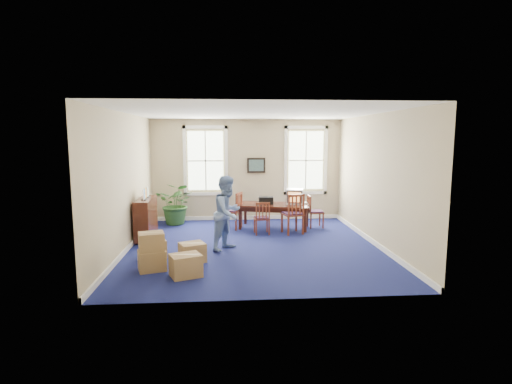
{
  "coord_description": "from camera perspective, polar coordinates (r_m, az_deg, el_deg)",
  "views": [
    {
      "loc": [
        -0.64,
        -9.44,
        2.63
      ],
      "look_at": [
        0.1,
        0.6,
        1.25
      ],
      "focal_mm": 28.0,
      "sensor_mm": 36.0,
      "label": 1
    }
  ],
  "objects": [
    {
      "name": "baseboard_back",
      "position": [
        12.93,
        -1.3,
        -3.66
      ],
      "size": [
        6.0,
        0.04,
        0.12
      ],
      "primitive_type": "cube",
      "color": "white",
      "rests_on": "ground"
    },
    {
      "name": "chair_near_right",
      "position": [
        11.01,
        5.23,
        -3.05
      ],
      "size": [
        0.62,
        0.62,
        1.12
      ],
      "primitive_type": null,
      "rotation": [
        0.0,
        0.0,
        3.41
      ],
      "color": "maroon",
      "rests_on": "ground"
    },
    {
      "name": "brochure_rack",
      "position": [
        10.67,
        -15.48,
        -0.35
      ],
      "size": [
        0.37,
        0.65,
        0.29
      ],
      "primitive_type": null,
      "rotation": [
        0.0,
        0.0,
        -0.42
      ],
      "color": "#99999E",
      "rests_on": "credenza"
    },
    {
      "name": "crt_tv",
      "position": [
        11.71,
        5.56,
        -0.61
      ],
      "size": [
        0.57,
        0.61,
        0.43
      ],
      "primitive_type": null,
      "rotation": [
        0.0,
        0.0,
        -0.21
      ],
      "color": "#B7B7BC",
      "rests_on": "conference_table"
    },
    {
      "name": "wall_back",
      "position": [
        12.74,
        -1.33,
        3.17
      ],
      "size": [
        6.5,
        0.0,
        6.5
      ],
      "primitive_type": "plane",
      "rotation": [
        1.57,
        0.0,
        0.0
      ],
      "color": "tan",
      "rests_on": "ground"
    },
    {
      "name": "baseboard_right",
      "position": [
        10.43,
        16.31,
        -6.78
      ],
      "size": [
        0.04,
        6.5,
        0.12
      ],
      "primitive_type": "cube",
      "color": "white",
      "rests_on": "ground"
    },
    {
      "name": "wall_front",
      "position": [
        6.3,
        1.68,
        -1.58
      ],
      "size": [
        6.5,
        0.0,
        6.5
      ],
      "primitive_type": "plane",
      "rotation": [
        -1.57,
        0.0,
        0.0
      ],
      "color": "tan",
      "rests_on": "ground"
    },
    {
      "name": "potted_plant",
      "position": [
        12.35,
        -11.25,
        -1.63
      ],
      "size": [
        1.36,
        1.25,
        1.27
      ],
      "primitive_type": "imported",
      "rotation": [
        0.0,
        0.0,
        -0.26
      ],
      "color": "#254D1E",
      "rests_on": "ground"
    },
    {
      "name": "credenza",
      "position": [
        10.78,
        -15.45,
        -3.81
      ],
      "size": [
        0.37,
        1.3,
        1.02
      ],
      "primitive_type": "cube",
      "rotation": [
        0.0,
        0.0,
        -0.0
      ],
      "color": "#3E190F",
      "rests_on": "ground"
    },
    {
      "name": "window_left",
      "position": [
        12.7,
        -7.21,
        4.45
      ],
      "size": [
        1.4,
        0.12,
        2.2
      ],
      "primitive_type": null,
      "color": "white",
      "rests_on": "ground"
    },
    {
      "name": "baseboard_left",
      "position": [
        10.05,
        -17.62,
        -7.38
      ],
      "size": [
        0.04,
        6.5,
        0.12
      ],
      "primitive_type": "cube",
      "color": "white",
      "rests_on": "ground"
    },
    {
      "name": "wall_right",
      "position": [
        10.17,
        16.79,
        1.66
      ],
      "size": [
        0.0,
        6.5,
        6.5
      ],
      "primitive_type": "plane",
      "rotation": [
        1.57,
        0.0,
        -1.57
      ],
      "color": "tan",
      "rests_on": "ground"
    },
    {
      "name": "chair_end_left",
      "position": [
        11.56,
        -3.45,
        -2.65
      ],
      "size": [
        0.63,
        0.63,
        1.07
      ],
      "primitive_type": null,
      "rotation": [
        0.0,
        0.0,
        -1.99
      ],
      "color": "maroon",
      "rests_on": "ground"
    },
    {
      "name": "chair_near_left",
      "position": [
        10.93,
        0.82,
        -3.69
      ],
      "size": [
        0.43,
        0.43,
        0.91
      ],
      "primitive_type": null,
      "rotation": [
        0.0,
        0.0,
        3.2
      ],
      "color": "maroon",
      "rests_on": "ground"
    },
    {
      "name": "man",
      "position": [
        9.37,
        -4.05,
        -3.0
      ],
      "size": [
        1.04,
        1.08,
        1.75
      ],
      "primitive_type": "imported",
      "rotation": [
        0.0,
        0.0,
        0.94
      ],
      "color": "#6E8BBF",
      "rests_on": "ground"
    },
    {
      "name": "chair_end_right",
      "position": [
        11.86,
        8.49,
        -2.76
      ],
      "size": [
        0.44,
        0.44,
        0.95
      ],
      "primitive_type": null,
      "rotation": [
        0.0,
        0.0,
        1.62
      ],
      "color": "maroon",
      "rests_on": "ground"
    },
    {
      "name": "floor",
      "position": [
        9.82,
        -0.33,
        -7.73
      ],
      "size": [
        6.5,
        6.5,
        0.0
      ],
      "primitive_type": "plane",
      "color": "navy",
      "rests_on": "ground"
    },
    {
      "name": "conference_table",
      "position": [
        11.68,
        2.59,
        -3.44
      ],
      "size": [
        2.25,
        1.45,
        0.71
      ],
      "primitive_type": null,
      "rotation": [
        0.0,
        0.0,
        -0.26
      ],
      "color": "#3E190F",
      "rests_on": "ground"
    },
    {
      "name": "wall_left",
      "position": [
        9.78,
        -18.16,
        1.38
      ],
      "size": [
        0.0,
        6.5,
        6.5
      ],
      "primitive_type": "plane",
      "rotation": [
        1.57,
        0.0,
        1.57
      ],
      "color": "tan",
      "rests_on": "ground"
    },
    {
      "name": "cardboard_boxes",
      "position": [
        8.32,
        -13.17,
        -7.92
      ],
      "size": [
        1.78,
        1.78,
        0.81
      ],
      "primitive_type": null,
      "rotation": [
        0.0,
        0.0,
        0.31
      ],
      "color": "#A78151",
      "rests_on": "ground"
    },
    {
      "name": "game_console",
      "position": [
        11.75,
        6.95,
        -1.56
      ],
      "size": [
        0.17,
        0.2,
        0.05
      ],
      "primitive_type": "cube",
      "rotation": [
        0.0,
        0.0,
        0.1
      ],
      "color": "white",
      "rests_on": "conference_table"
    },
    {
      "name": "wall_picture",
      "position": [
        12.7,
        0.03,
        3.83
      ],
      "size": [
        0.58,
        0.06,
        0.48
      ],
      "primitive_type": null,
      "color": "black",
      "rests_on": "ground"
    },
    {
      "name": "window_right",
      "position": [
        12.94,
        7.13,
        4.51
      ],
      "size": [
        1.4,
        0.12,
        2.2
      ],
      "primitive_type": null,
      "color": "white",
      "rests_on": "ground"
    },
    {
      "name": "equipment_bag",
      "position": [
        11.62,
        1.43,
        -1.21
      ],
      "size": [
        0.42,
        0.28,
        0.21
      ],
      "primitive_type": "cube",
      "rotation": [
        0.0,
        0.0,
        -0.01
      ],
      "color": "black",
      "rests_on": "conference_table"
    },
    {
      "name": "ceiling",
      "position": [
        9.48,
        -0.34,
        11.26
      ],
      "size": [
        6.5,
        6.5,
        0.0
      ],
      "primitive_type": "plane",
      "rotation": [
        3.14,
        0.0,
        0.0
      ],
      "color": "white",
      "rests_on": "ground"
    }
  ]
}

